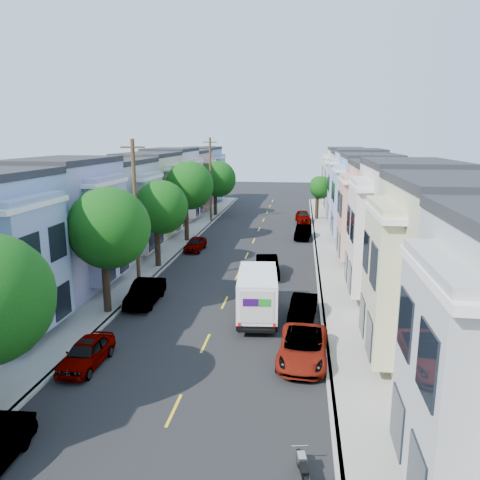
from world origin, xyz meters
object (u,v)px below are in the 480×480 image
at_px(tree_d, 189,186).
at_px(parked_left_c, 145,293).
at_px(tree_e, 217,179).
at_px(parked_right_d, 303,217).
at_px(tree_b, 108,228).
at_px(tree_c, 160,208).
at_px(fedex_truck, 257,292).
at_px(motorcycle, 303,469).
at_px(parked_left_b, 86,353).
at_px(parked_right_c, 303,232).
at_px(lead_sedan, 267,266).
at_px(tree_far_r, 320,188).
at_px(utility_pole_near, 136,215).
at_px(parked_right_a, 303,348).
at_px(parked_right_b, 303,308).
at_px(utility_pole_far, 211,180).
at_px(parked_left_d, 195,244).

bearing_deg(tree_d, parked_left_c, -85.46).
bearing_deg(tree_e, parked_right_d, -17.99).
xyz_separation_m(parked_left_c, parked_right_d, (9.80, 29.75, 0.00)).
xyz_separation_m(tree_b, tree_d, (-0.00, 19.54, 0.41)).
distance_m(tree_c, fedex_truck, 13.23).
height_order(tree_d, motorcycle, tree_d).
xyz_separation_m(parked_left_b, parked_right_c, (9.80, 28.67, 0.05)).
distance_m(tree_c, parked_left_c, 9.24).
relative_size(lead_sedan, parked_left_c, 1.00).
xyz_separation_m(tree_d, parked_left_b, (1.40, -25.91, -4.94)).
xyz_separation_m(tree_e, tree_far_r, (13.19, -1.54, -0.79)).
height_order(utility_pole_near, parked_right_a, utility_pole_near).
height_order(tree_far_r, parked_right_c, tree_far_r).
distance_m(parked_left_b, parked_right_c, 30.30).
relative_size(tree_d, parked_right_d, 1.79).
xyz_separation_m(tree_d, tree_far_r, (13.19, 14.18, -1.55)).
distance_m(tree_e, motorcycle, 49.16).
relative_size(parked_right_a, parked_right_b, 1.24).
bearing_deg(parked_left_b, utility_pole_far, 93.45).
distance_m(fedex_truck, parked_left_c, 7.35).
bearing_deg(parked_right_c, parked_left_c, -110.17).
xyz_separation_m(parked_right_d, motorcycle, (0.00, -44.02, -0.34)).
xyz_separation_m(lead_sedan, parked_left_c, (-7.14, -7.08, -0.00)).
xyz_separation_m(lead_sedan, parked_right_d, (2.66, 22.67, -0.00)).
xyz_separation_m(parked_left_c, parked_left_d, (0.00, 14.05, -0.10)).
distance_m(tree_c, parked_left_b, 16.98).
bearing_deg(fedex_truck, tree_far_r, 77.34).
xyz_separation_m(tree_d, parked_left_d, (1.40, -3.61, -4.96)).
relative_size(tree_e, utility_pole_near, 0.72).
xyz_separation_m(utility_pole_far, parked_right_a, (11.20, -35.24, -4.48)).
bearing_deg(lead_sedan, fedex_truck, -98.16).
relative_size(tree_far_r, parked_right_d, 1.23).
xyz_separation_m(utility_pole_near, parked_left_c, (1.40, -2.78, -4.43)).
distance_m(utility_pole_near, lead_sedan, 10.53).
height_order(utility_pole_near, lead_sedan, utility_pole_near).
height_order(tree_c, utility_pole_far, utility_pole_far).
bearing_deg(lead_sedan, parked_right_c, 70.29).
relative_size(tree_b, tree_far_r, 1.37).
relative_size(tree_c, parked_right_c, 1.72).
bearing_deg(parked_right_c, tree_c, -126.90).
bearing_deg(tree_c, parked_left_c, -80.22).
bearing_deg(parked_right_b, parked_right_d, 95.71).
distance_m(tree_c, lead_sedan, 9.55).
xyz_separation_m(tree_d, tree_e, (0.00, 15.72, -0.76)).
bearing_deg(parked_left_c, fedex_truck, -12.30).
distance_m(tree_d, parked_right_d, 17.18).
height_order(parked_left_c, parked_left_d, parked_left_c).
bearing_deg(parked_right_d, parked_right_a, -94.75).
relative_size(fedex_truck, parked_right_b, 1.47).
distance_m(tree_far_r, parked_right_d, 4.40).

